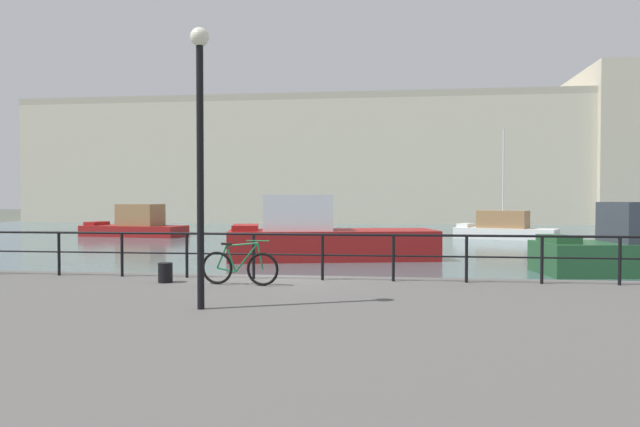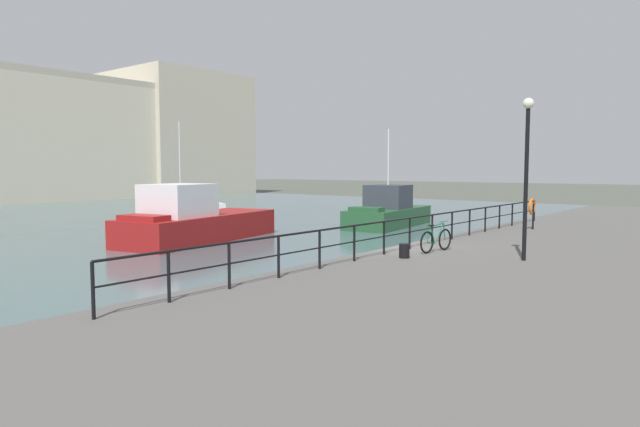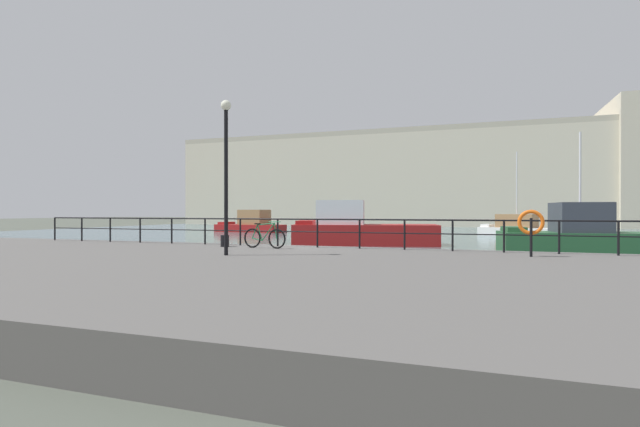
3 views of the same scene
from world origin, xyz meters
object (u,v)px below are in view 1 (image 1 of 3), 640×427
mooring_bollard (165,273)px  quay_lamp_post (200,130)px  harbor_building (429,162)px  moored_blue_motorboat (136,225)px  parked_bicycle (240,267)px  moored_white_yacht (504,228)px  moored_small_launch (323,237)px

mooring_bollard → quay_lamp_post: (1.83, -2.99, 2.81)m
harbor_building → mooring_bollard: (-8.68, -55.48, -5.78)m
moored_blue_motorboat → parked_bicycle: 30.21m
harbor_building → moored_white_yacht: 29.54m
harbor_building → moored_blue_motorboat: 36.63m
moored_small_launch → moored_blue_motorboat: moored_small_launch is taller
harbor_building → quay_lamp_post: size_ratio=15.84×
moored_blue_motorboat → parked_bicycle: bearing=126.6°
harbor_building → moored_white_yacht: (3.29, -28.73, -6.01)m
moored_white_yacht → quay_lamp_post: moored_white_yacht is taller
moored_blue_motorboat → quay_lamp_post: 32.88m
moored_blue_motorboat → harbor_building: bearing=-118.3°
mooring_bollard → quay_lamp_post: 4.50m
moored_blue_motorboat → mooring_bollard: bearing=123.8°
moored_white_yacht → moored_small_launch: (-9.97, -14.20, 0.24)m
harbor_building → parked_bicycle: 56.36m
parked_bicycle → mooring_bollard: parked_bicycle is taller
moored_white_yacht → moored_blue_motorboat: 24.69m
harbor_building → quay_lamp_post: 58.94m
quay_lamp_post → parked_bicycle: bearing=91.7°
moored_white_yacht → parked_bicycle: 28.80m
harbor_building → moored_blue_motorboat: (-21.39, -29.13, -5.94)m
moored_blue_motorboat → moored_white_yacht: bearing=-171.1°
harbor_building → mooring_bollard: size_ratio=171.34×
harbor_building → moored_blue_motorboat: bearing=-126.3°
moored_blue_motorboat → mooring_bollard: (12.72, -26.35, 0.16)m
parked_bicycle → mooring_bollard: bearing=-179.3°
harbor_building → parked_bicycle: (-6.93, -55.65, -5.61)m
parked_bicycle → mooring_bollard: size_ratio=4.01×
moored_white_yacht → moored_blue_motorboat: bearing=25.7°
moored_small_launch → quay_lamp_post: quay_lamp_post is taller
harbor_building → mooring_bollard: bearing=-98.9°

